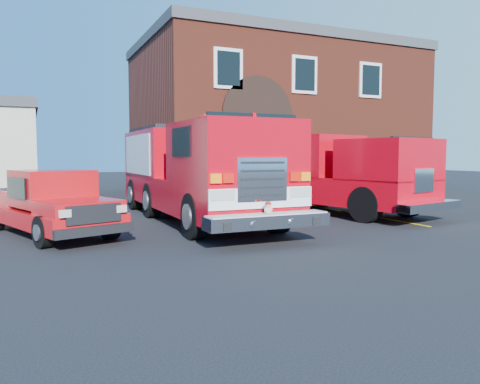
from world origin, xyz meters
name	(u,v)px	position (x,y,z in m)	size (l,w,h in m)	color
ground	(220,240)	(0.00, 0.00, 0.00)	(100.00, 100.00, 0.00)	black
parking_stripe_near	(394,220)	(6.50, 1.00, 0.00)	(0.12, 3.00, 0.01)	yellow
parking_stripe_mid	(339,210)	(6.50, 4.00, 0.00)	(0.12, 3.00, 0.01)	yellow
parking_stripe_far	(298,203)	(6.50, 7.00, 0.00)	(0.12, 3.00, 0.01)	yellow
fire_station	(273,119)	(8.99, 13.98, 4.25)	(15.20, 10.20, 8.45)	maroon
fire_engine	(195,170)	(0.64, 3.84, 1.64)	(3.00, 10.26, 3.16)	black
pickup_truck	(50,204)	(-3.82, 2.64, 0.82)	(3.53, 5.63, 1.74)	black
secondary_truck	(321,170)	(5.77, 4.16, 1.55)	(4.60, 9.17, 2.85)	black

